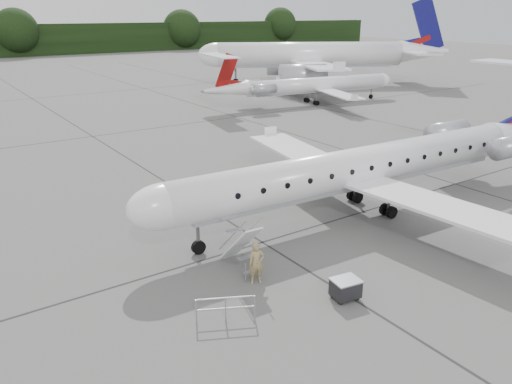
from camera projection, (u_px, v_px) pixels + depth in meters
ground at (368, 245)px, 25.13m from camera, size 320.00×320.00×0.00m
main_regional_jet at (362, 148)px, 27.87m from camera, size 31.38×23.37×7.76m
airstair at (240, 245)px, 22.36m from camera, size 0.98×2.53×2.43m
passenger at (256, 263)px, 21.34m from camera, size 0.79×0.66×1.86m
safety_railing at (226, 309)px, 18.77m from camera, size 2.00×1.07×1.00m
baggage_cart at (346, 288)px, 20.27m from camera, size 1.19×1.02×0.93m
bg_narrowbody at (310, 42)px, 77.14m from camera, size 45.02×40.95×13.21m
bg_regional_right at (318, 77)px, 62.72m from camera, size 27.61×21.87×6.55m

